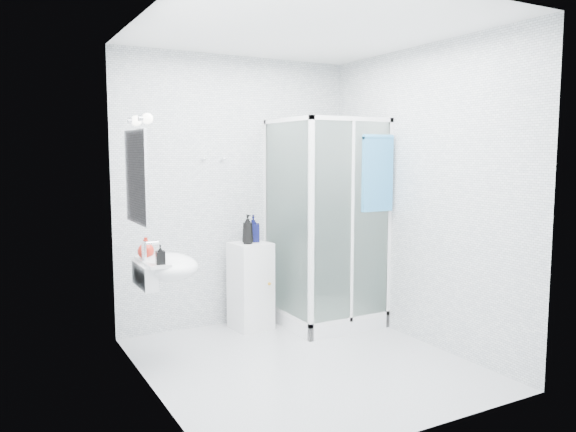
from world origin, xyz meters
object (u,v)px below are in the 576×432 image
shower_enclosure (323,280)px  hand_towel (378,171)px  storage_cabinet (251,286)px  shampoo_bottle_a (248,229)px  shampoo_bottle_b (253,228)px  soap_dispenser_black (160,255)px  soap_dispenser_orange (146,248)px  wall_basin (165,267)px

shower_enclosure → hand_towel: size_ratio=2.85×
storage_cabinet → shampoo_bottle_a: (-0.04, -0.04, 0.55)m
hand_towel → shampoo_bottle_b: bearing=141.8°
shower_enclosure → soap_dispenser_black: bearing=-163.8°
soap_dispenser_orange → soap_dispenser_black: bearing=-84.1°
shower_enclosure → wall_basin: shower_enclosure is taller
storage_cabinet → hand_towel: (0.97, -0.67, 1.09)m
wall_basin → soap_dispenser_orange: soap_dispenser_orange is taller
storage_cabinet → soap_dispenser_orange: 1.33m
storage_cabinet → shampoo_bottle_a: shampoo_bottle_a is taller
wall_basin → shampoo_bottle_a: bearing=29.7°
soap_dispenser_black → soap_dispenser_orange: bearing=95.9°
wall_basin → storage_cabinet: (1.01, 0.59, -0.38)m
shampoo_bottle_a → shampoo_bottle_b: size_ratio=1.07×
storage_cabinet → shampoo_bottle_b: 0.55m
storage_cabinet → soap_dispenser_black: size_ratio=5.71×
soap_dispenser_orange → soap_dispenser_black: soap_dispenser_orange is taller
soap_dispenser_black → hand_towel: bearing=2.9°
wall_basin → soap_dispenser_black: wall_basin is taller
soap_dispenser_black → storage_cabinet: bearing=35.4°
wall_basin → hand_towel: bearing=-2.5°
shampoo_bottle_b → shower_enclosure: bearing=-28.4°
wall_basin → shampoo_bottle_b: 1.25m
hand_towel → soap_dispenser_orange: (-2.10, 0.19, -0.56)m
shower_enclosure → hand_towel: 1.18m
shampoo_bottle_a → soap_dispenser_orange: 1.17m
soap_dispenser_orange → shampoo_bottle_b: bearing=24.5°
shower_enclosure → shampoo_bottle_b: bearing=151.6°
shampoo_bottle_b → soap_dispenser_black: bearing=-144.2°
shampoo_bottle_a → soap_dispenser_orange: bearing=-157.4°
shower_enclosure → shampoo_bottle_a: shower_enclosure is taller
shower_enclosure → shampoo_bottle_b: size_ratio=7.76×
shower_enclosure → storage_cabinet: size_ratio=2.42×
hand_towel → soap_dispenser_black: (-2.07, -0.10, -0.57)m
wall_basin → soap_dispenser_black: (-0.08, -0.19, 0.14)m
soap_dispenser_orange → soap_dispenser_black: 0.29m
shampoo_bottle_a → storage_cabinet: bearing=39.8°
hand_towel → shampoo_bottle_a: 1.32m
shampoo_bottle_b → soap_dispenser_black: size_ratio=1.78×
shower_enclosure → storage_cabinet: shower_enclosure is taller
shampoo_bottle_b → storage_cabinet: bearing=-137.2°
hand_towel → shampoo_bottle_a: bearing=148.1°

